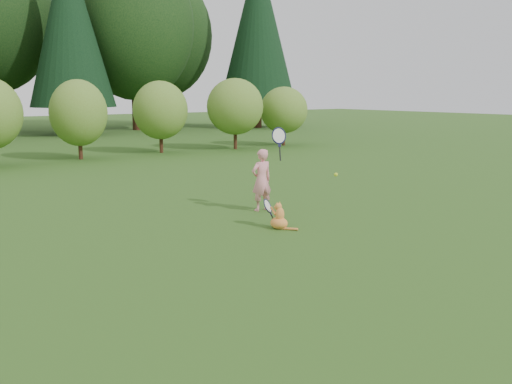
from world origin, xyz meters
TOP-DOWN VIEW (x-y plane):
  - ground at (0.00, 0.00)m, footprint 100.00×100.00m
  - shrub_row at (0.00, 13.00)m, footprint 28.00×3.00m
  - child at (1.39, 2.24)m, footprint 0.70×0.46m
  - cat at (0.73, 0.88)m, footprint 0.37×0.70m
  - tennis_ball at (1.21, 0.00)m, footprint 0.06×0.06m

SIDE VIEW (x-z plane):
  - ground at x=0.00m, z-range 0.00..0.00m
  - cat at x=0.73m, z-range -0.07..0.54m
  - child at x=1.39m, z-range -0.27..1.54m
  - tennis_ball at x=1.21m, z-range 0.96..1.02m
  - shrub_row at x=0.00m, z-range 0.00..2.80m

